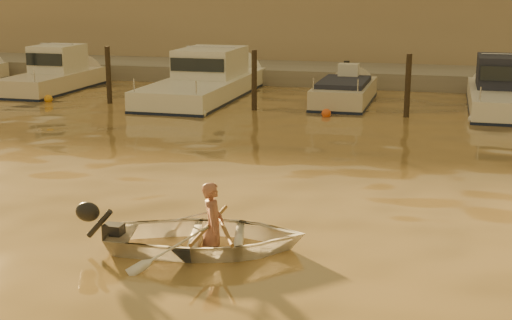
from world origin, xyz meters
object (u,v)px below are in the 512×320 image
(person, at_px, (213,225))
(moored_boat_3, at_px, (344,97))
(dinghy, at_px, (207,237))
(moored_boat_1, at_px, (52,75))
(moored_boat_2, at_px, (204,80))
(moored_boat_4, at_px, (504,91))
(waterfront_building, at_px, (327,19))

(person, relative_size, moored_boat_3, 0.26)
(dinghy, relative_size, moored_boat_1, 0.52)
(moored_boat_2, height_order, moored_boat_4, same)
(waterfront_building, bearing_deg, moored_boat_2, -103.91)
(dinghy, bearing_deg, moored_boat_3, -13.64)
(waterfront_building, bearing_deg, moored_boat_4, -54.47)
(moored_boat_2, distance_m, waterfront_building, 11.47)
(person, height_order, moored_boat_4, moored_boat_4)
(moored_boat_2, height_order, moored_boat_3, moored_boat_2)
(person, xyz_separation_m, waterfront_building, (-2.55, 25.82, 2.00))
(dinghy, relative_size, moored_boat_4, 0.45)
(dinghy, bearing_deg, moored_boat_4, -33.43)
(dinghy, relative_size, waterfront_building, 0.07)
(person, xyz_separation_m, moored_boat_2, (-5.28, 14.82, 0.22))
(person, height_order, moored_boat_1, moored_boat_1)
(moored_boat_3, distance_m, moored_boat_4, 5.36)
(moored_boat_2, bearing_deg, person, -70.39)
(moored_boat_2, bearing_deg, dinghy, -70.75)
(person, height_order, moored_boat_2, moored_boat_2)
(dinghy, distance_m, moored_boat_3, 14.84)
(person, bearing_deg, waterfront_building, -7.79)
(moored_boat_3, bearing_deg, moored_boat_2, 180.00)
(moored_boat_2, bearing_deg, moored_boat_3, 0.00)
(moored_boat_4, bearing_deg, moored_boat_1, 180.00)
(dinghy, bearing_deg, waterfront_building, -8.01)
(moored_boat_1, bearing_deg, waterfront_building, 50.55)
(dinghy, bearing_deg, moored_boat_1, 24.35)
(moored_boat_3, bearing_deg, moored_boat_1, 180.00)
(person, relative_size, waterfront_building, 0.03)
(person, distance_m, waterfront_building, 26.02)
(person, height_order, waterfront_building, waterfront_building)
(moored_boat_1, xyz_separation_m, moored_boat_4, (16.91, 0.00, 0.00))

